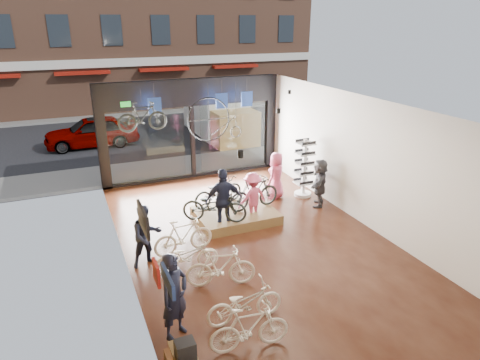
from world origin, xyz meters
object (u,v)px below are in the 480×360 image
floor_bike_1 (249,328)px  floor_bike_4 (187,256)px  customer_1 (147,236)px  hung_bike (142,117)px  street_car (92,131)px  customer_4 (276,176)px  customer_0 (174,296)px  floor_bike_3 (221,267)px  customer_3 (252,197)px  box_truck (221,114)px  customer_2 (224,200)px  display_bike_mid (254,193)px  penny_farthing (217,120)px  sunglasses_rack (304,168)px  floor_bike_2 (245,303)px  display_bike_left (214,206)px  floor_bike_5 (183,236)px  customer_5 (320,183)px  display_bike_right (218,191)px  display_platform (236,215)px

floor_bike_1 → floor_bike_4: 3.05m
customer_1 → hung_bike: bearing=67.0°
street_car → customer_4: size_ratio=2.67×
customer_0 → floor_bike_3: bearing=8.7°
customer_3 → box_truck: bearing=-116.7°
box_truck → customer_2: (-3.58, -9.76, -0.34)m
display_bike_mid → penny_farthing: bearing=-5.6°
sunglasses_rack → penny_farthing: penny_farthing is taller
floor_bike_1 → customer_3: 5.54m
customer_0 → street_car: bearing=58.5°
customer_0 → customer_4: bearing=14.7°
floor_bike_2 → display_bike_left: bearing=-10.1°
customer_4 → sunglasses_rack: bearing=136.4°
customer_0 → floor_bike_4: bearing=35.8°
floor_bike_5 → customer_5: 5.17m
display_bike_right → customer_1: 3.46m
display_bike_mid → hung_bike: 4.31m
box_truck → display_bike_right: size_ratio=3.67×
display_bike_mid → customer_0: size_ratio=0.97×
display_bike_mid → customer_2: size_ratio=0.92×
box_truck → customer_4: box_truck is taller
floor_bike_1 → floor_bike_2: bearing=-10.3°
street_car → box_truck: bearing=81.0°
sunglasses_rack → floor_bike_2: bearing=-133.1°
display_bike_right → customer_0: 5.66m
display_bike_mid → floor_bike_1: bearing=147.0°
customer_4 → customer_1: bearing=-4.8°
floor_bike_1 → floor_bike_2: 0.82m
floor_bike_3 → hung_bike: (-0.53, 5.60, 2.44)m
floor_bike_2 → hung_bike: bearing=5.6°
display_bike_right → customer_2: bearing=153.2°
floor_bike_3 → hung_bike: bearing=20.4°
floor_bike_2 → customer_3: customer_3 is taller
penny_farthing → hung_bike: 2.73m
sunglasses_rack → street_car: bearing=120.8°
box_truck → floor_bike_4: bearing=-114.4°
customer_5 → customer_4: bearing=-100.8°
customer_1 → customer_2: (2.45, 1.07, 0.13)m
display_bike_left → penny_farthing: 3.94m
floor_bike_5 → customer_0: (-1.01, -3.00, 0.41)m
floor_bike_1 → sunglasses_rack: bearing=-31.2°
customer_0 → display_platform: bearing=22.4°
floor_bike_4 → customer_3: customer_3 is taller
customer_2 → customer_4: 2.95m
street_car → customer_2: (2.75, -10.76, 0.20)m
customer_4 → display_bike_right: bearing=-21.9°
floor_bike_4 → hung_bike: 5.32m
display_platform → hung_bike: bearing=130.9°
display_platform → display_bike_right: 0.96m
customer_1 → hung_bike: 4.63m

